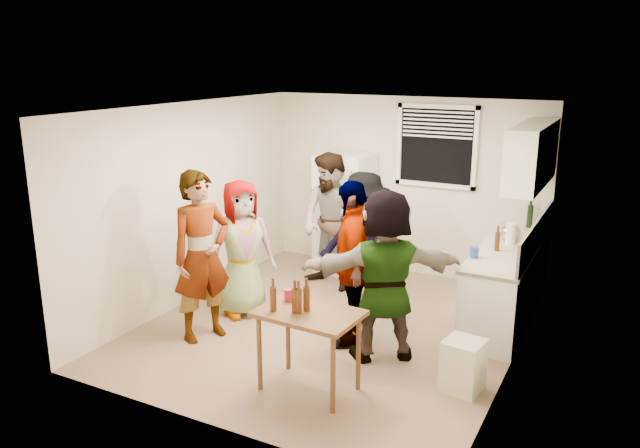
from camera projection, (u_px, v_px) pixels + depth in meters
The scene contains 23 objects.
room at pixel (333, 327), 7.20m from camera, with size 4.00×4.50×2.50m, color beige, non-canonical shape.
window at pixel (436, 146), 8.41m from camera, with size 1.12×0.10×1.06m, color white, non-canonical shape.
refrigerator at pixel (345, 213), 8.92m from camera, with size 0.70×0.70×1.70m, color white.
counter_lower at pixel (506, 285), 7.31m from camera, with size 0.60×2.20×0.86m, color white.
countertop at pixel (509, 248), 7.19m from camera, with size 0.64×2.22×0.04m, color beige.
backsplash at pixel (537, 235), 7.01m from camera, with size 0.03×2.20×0.36m, color #B3ACA3.
upper_cabinets at pixel (532, 155), 7.03m from camera, with size 0.34×1.60×0.70m, color white.
kettle at pixel (510, 240), 7.44m from camera, with size 0.26×0.22×0.22m, color silver, non-canonical shape.
paper_towel at pixel (510, 244), 7.31m from camera, with size 0.11×0.11×0.25m, color white.
wine_bottle at pixel (529, 227), 8.00m from camera, with size 0.07×0.07×0.29m, color black.
beer_bottle_counter at pixel (497, 251), 7.05m from camera, with size 0.06×0.06×0.21m, color #47230C.
blue_cup at pixel (474, 258), 6.79m from camera, with size 0.09×0.09×0.13m, color #203EA9.
picture_frame at pixel (535, 236), 7.36m from camera, with size 0.02×0.18×0.15m, color #D4CB54.
trash_bin at pixel (463, 365), 5.79m from camera, with size 0.34×0.34×0.50m, color silver.
serving_table at pixel (309, 389), 5.86m from camera, with size 0.93×0.62×0.78m, color brown, non-canonical shape.
beer_bottle_table at pixel (307, 311), 5.67m from camera, with size 0.06×0.06×0.22m, color #47230C.
red_cup at pixel (289, 301), 5.91m from camera, with size 0.09×0.09×0.12m, color #A51E2F.
guest_grey at pixel (244, 313), 7.60m from camera, with size 0.80×1.65×0.52m, color gray.
guest_stripe at pixel (206, 336), 6.97m from camera, with size 0.69×1.88×0.45m, color #141933.
guest_back_left at pixel (331, 287), 8.45m from camera, with size 0.89×1.83×0.69m, color #4F3A28.
guest_back_right at pixel (362, 312), 7.62m from camera, with size 1.12×1.74×0.64m, color #46464C.
guest_black at pixel (351, 341), 6.86m from camera, with size 1.05×1.80×0.44m, color black.
guest_orange at pixel (382, 356), 6.51m from camera, with size 1.66×1.79×0.53m, color #F87F5B.
Camera 1 is at (2.95, -5.95, 3.03)m, focal length 35.00 mm.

